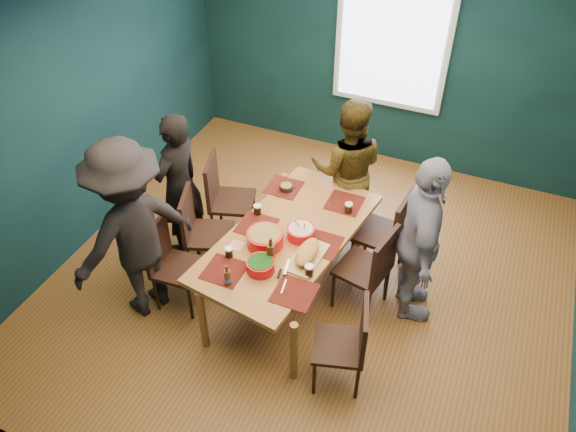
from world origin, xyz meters
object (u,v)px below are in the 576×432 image
at_px(person_far_left, 179,186).
at_px(person_back, 347,170).
at_px(chair_left_near, 169,259).
at_px(chair_right_near, 350,340).
at_px(dining_table, 289,240).
at_px(bowl_dumpling, 301,232).
at_px(bowl_herbs, 261,265).
at_px(bowl_salad, 265,238).
at_px(chair_left_mid, 199,227).
at_px(chair_right_mid, 372,266).
at_px(person_right, 420,243).
at_px(person_near_left, 133,232).
at_px(chair_right_far, 390,229).
at_px(cutting_board, 307,253).
at_px(chair_left_far, 223,194).

height_order(person_far_left, person_back, person_far_left).
distance_m(chair_left_near, chair_right_near, 1.86).
height_order(dining_table, bowl_dumpling, bowl_dumpling).
height_order(dining_table, bowl_herbs, bowl_herbs).
relative_size(bowl_salad, bowl_dumpling, 1.30).
relative_size(chair_left_mid, bowl_salad, 2.89).
relative_size(chair_right_mid, person_right, 0.56).
distance_m(person_far_left, bowl_salad, 1.20).
bearing_deg(chair_right_near, bowl_salad, 135.52).
distance_m(chair_left_near, person_near_left, 0.47).
xyz_separation_m(chair_right_far, cutting_board, (-0.54, -0.85, 0.22)).
bearing_deg(dining_table, chair_left_far, 161.82).
relative_size(chair_left_near, bowl_herbs, 3.69).
bearing_deg(chair_left_far, chair_right_near, -51.59).
height_order(bowl_salad, bowl_herbs, bowl_salad).
bearing_deg(dining_table, cutting_board, -30.18).
bearing_deg(person_back, person_right, 121.48).
distance_m(chair_right_far, person_near_left, 2.43).
bearing_deg(person_far_left, dining_table, 90.20).
bearing_deg(bowl_salad, chair_right_mid, 17.81).
xyz_separation_m(person_back, cutting_board, (0.08, -1.35, 0.01)).
distance_m(chair_right_near, person_near_left, 2.10).
distance_m(chair_right_far, chair_right_mid, 0.53).
relative_size(person_far_left, person_right, 0.93).
bearing_deg(person_far_left, cutting_board, 83.78).
height_order(chair_right_mid, chair_right_near, chair_right_mid).
bearing_deg(bowl_herbs, bowl_salad, 108.23).
distance_m(dining_table, chair_right_mid, 0.80).
height_order(person_back, cutting_board, person_back).
xyz_separation_m(chair_left_near, chair_right_far, (1.79, 1.17, 0.05)).
distance_m(person_near_left, bowl_herbs, 1.18).
relative_size(dining_table, person_back, 1.31).
height_order(dining_table, chair_left_mid, chair_left_mid).
xyz_separation_m(chair_right_mid, chair_right_near, (0.07, -0.85, -0.04)).
bearing_deg(bowl_salad, cutting_board, -2.66).
xyz_separation_m(chair_right_near, bowl_salad, (-1.00, 0.55, 0.29)).
bearing_deg(dining_table, person_far_left, -179.23).
relative_size(bowl_salad, cutting_board, 0.56).
height_order(chair_left_far, chair_right_far, chair_right_far).
bearing_deg(chair_left_mid, cutting_board, -27.42).
distance_m(chair_right_near, person_far_left, 2.35).
distance_m(person_far_left, bowl_herbs, 1.42).
distance_m(chair_right_far, person_back, 0.82).
xyz_separation_m(dining_table, chair_left_mid, (-0.94, -0.05, -0.12)).
distance_m(dining_table, chair_right_far, 1.03).
bearing_deg(chair_right_far, chair_right_mid, -86.12).
height_order(chair_left_far, chair_left_near, chair_left_far).
relative_size(chair_left_mid, chair_right_mid, 0.98).
height_order(person_far_left, bowl_salad, person_far_left).
distance_m(chair_right_mid, bowl_herbs, 1.06).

